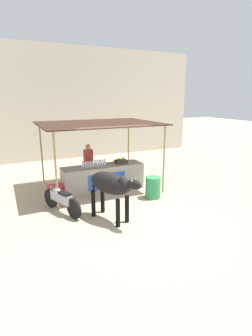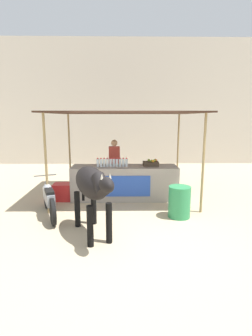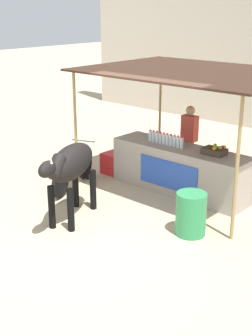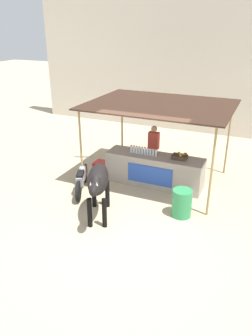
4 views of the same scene
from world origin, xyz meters
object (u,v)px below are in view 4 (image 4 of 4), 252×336
fruit_crate (180,157)px  cooler_box (104,169)px  stall_counter (154,170)px  cow (98,182)px  water_barrel (182,203)px  motorcycle_parked (82,178)px  vendor_behind_counter (153,149)px

fruit_crate → cooler_box: bearing=-176.4°
stall_counter → cow: size_ratio=1.65×
cooler_box → water_barrel: water_barrel is taller
fruit_crate → motorcycle_parked: (-2.59, -1.35, -0.60)m
water_barrel → cooler_box: bearing=155.7°
cow → motorcycle_parked: (-1.17, 1.10, -0.60)m
vendor_behind_counter → water_barrel: bearing=-54.3°
stall_counter → water_barrel: 1.93m
water_barrel → fruit_crate: bearing=108.8°
motorcycle_parked → cooler_box: bearing=84.9°
cooler_box → motorcycle_parked: motorcycle_parked is taller
water_barrel → cow: cow is taller
vendor_behind_counter → cow: (-0.35, -3.15, 0.18)m
vendor_behind_counter → stall_counter: bearing=-67.8°
water_barrel → cow: size_ratio=0.41×
cooler_box → motorcycle_parked: size_ratio=0.35×
water_barrel → cow: (-1.93, -0.95, 0.66)m
stall_counter → cooler_box: stall_counter is taller
motorcycle_parked → cow: bearing=-43.2°
stall_counter → vendor_behind_counter: 0.89m
vendor_behind_counter → cow: 3.17m
vendor_behind_counter → motorcycle_parked: size_ratio=0.97×
stall_counter → cow: cow is taller
stall_counter → fruit_crate: bearing=4.3°
vendor_behind_counter → water_barrel: size_ratio=2.21×
fruit_crate → water_barrel: 1.72m
water_barrel → motorcycle_parked: 3.11m
cow → vendor_behind_counter: bearing=83.7°
stall_counter → motorcycle_parked: bearing=-144.7°
fruit_crate → vendor_behind_counter: 1.29m
stall_counter → cooler_box: size_ratio=5.00×
vendor_behind_counter → fruit_crate: bearing=-33.0°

